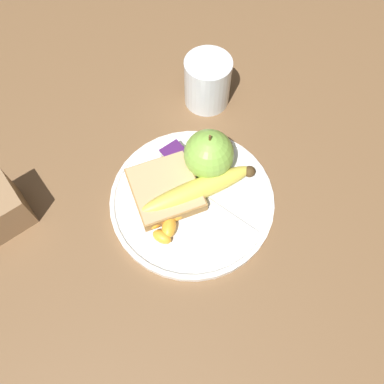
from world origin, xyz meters
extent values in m
plane|color=brown|center=(0.00, 0.00, 0.00)|extent=(3.00, 3.00, 0.00)
cylinder|color=white|center=(0.00, 0.00, 0.01)|extent=(0.25, 0.25, 0.01)
torus|color=white|center=(0.00, 0.00, 0.01)|extent=(0.25, 0.25, 0.01)
cylinder|color=silver|center=(-0.15, 0.15, 0.04)|extent=(0.08, 0.08, 0.09)
cylinder|color=yellow|center=(-0.15, 0.15, 0.04)|extent=(0.07, 0.07, 0.07)
sphere|color=#84BC47|center=(-0.03, 0.05, 0.05)|extent=(0.08, 0.08, 0.08)
cylinder|color=brown|center=(-0.03, 0.05, 0.09)|extent=(0.00, 0.00, 0.01)
ellipsoid|color=#E0CC4C|center=(0.00, 0.01, 0.03)|extent=(0.07, 0.19, 0.03)
sphere|color=#473319|center=(0.02, 0.09, 0.03)|extent=(0.02, 0.02, 0.02)
cube|color=olive|center=(-0.03, -0.03, 0.02)|extent=(0.13, 0.12, 0.02)
cube|color=tan|center=(-0.03, -0.03, 0.02)|extent=(0.12, 0.12, 0.02)
cube|color=silver|center=(0.04, 0.02, 0.01)|extent=(0.13, 0.05, 0.00)
cube|color=silver|center=(-0.05, 0.00, 0.01)|extent=(0.06, 0.04, 0.00)
cube|color=white|center=(-0.07, 0.02, 0.02)|extent=(0.04, 0.03, 0.02)
cube|color=#4C1E60|center=(-0.07, 0.02, 0.03)|extent=(0.04, 0.03, 0.00)
ellipsoid|color=#F9A32D|center=(0.01, -0.04, 0.02)|extent=(0.03, 0.04, 0.02)
ellipsoid|color=#F9A32D|center=(0.00, -0.04, 0.02)|extent=(0.03, 0.02, 0.02)
ellipsoid|color=#F9A32D|center=(0.03, -0.07, 0.02)|extent=(0.03, 0.03, 0.02)
ellipsoid|color=#F9A32D|center=(0.00, -0.03, 0.02)|extent=(0.02, 0.03, 0.02)
ellipsoid|color=#F9A32D|center=(0.00, -0.07, 0.02)|extent=(0.03, 0.04, 0.02)
ellipsoid|color=#F9A32D|center=(0.02, -0.06, 0.02)|extent=(0.04, 0.04, 0.02)
camera|label=1|loc=(0.20, -0.15, 0.53)|focal=35.00mm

